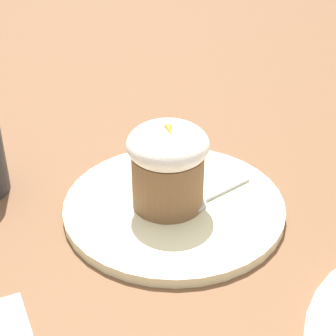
% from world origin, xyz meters
% --- Properties ---
extents(ground_plane, '(4.00, 4.00, 0.00)m').
position_xyz_m(ground_plane, '(0.00, 0.00, 0.00)').
color(ground_plane, brown).
extents(dessert_plate, '(0.23, 0.23, 0.01)m').
position_xyz_m(dessert_plate, '(0.00, 0.00, 0.01)').
color(dessert_plate, beige).
rests_on(dessert_plate, ground_plane).
extents(carrot_cake, '(0.08, 0.08, 0.09)m').
position_xyz_m(carrot_cake, '(0.00, -0.01, 0.06)').
color(carrot_cake, brown).
rests_on(carrot_cake, dessert_plate).
extents(spoon, '(0.07, 0.10, 0.01)m').
position_xyz_m(spoon, '(0.01, 0.02, 0.01)').
color(spoon, '#B7B7BC').
rests_on(spoon, dessert_plate).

